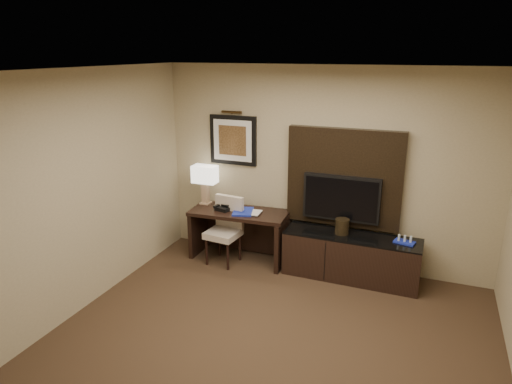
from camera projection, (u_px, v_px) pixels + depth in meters
The scene contains 17 objects.
floor at pixel (254, 370), 4.28m from camera, with size 4.50×5.00×0.01m, color #352417.
ceiling at pixel (253, 74), 3.47m from camera, with size 4.50×5.00×0.01m, color silver.
wall_back at pixel (323, 169), 6.10m from camera, with size 4.50×0.01×2.70m, color tan.
wall_left at pixel (50, 206), 4.66m from camera, with size 0.01×5.00×2.70m, color tan.
desk at pixel (239, 235), 6.46m from camera, with size 1.35×0.58×0.72m, color black.
credenza at pixel (351, 257), 5.93m from camera, with size 1.73×0.48×0.60m, color black.
tv_wall_panel at pixel (344, 178), 5.96m from camera, with size 1.50×0.12×1.30m, color black.
tv at pixel (341, 198), 5.95m from camera, with size 1.00×0.08×0.60m, color black.
artwork at pixel (233, 140), 6.44m from camera, with size 0.70×0.04×0.70m, color black.
picture_light at pixel (232, 112), 6.29m from camera, with size 0.04×0.04×0.30m, color #3B2812.
desk_chair at pixel (223, 233), 6.32m from camera, with size 0.42×0.49×0.89m, color beige, non-canonical shape.
table_lamp at pixel (205, 185), 6.58m from camera, with size 0.34×0.20×0.56m, color tan, non-canonical shape.
desk_phone at pixel (224, 207), 6.38m from camera, with size 0.20×0.18×0.10m, color black, non-canonical shape.
blue_folder at pixel (243, 212), 6.30m from camera, with size 0.26×0.35×0.02m, color #172799.
book at pixel (248, 205), 6.24m from camera, with size 0.18×0.02×0.24m, color #AFA889.
ice_bucket at pixel (342, 226), 5.87m from camera, with size 0.18×0.18×0.20m, color black.
minibar_tray at pixel (405, 240), 5.61m from camera, with size 0.25×0.15×0.09m, color #1A29A9, non-canonical shape.
Camera 1 is at (1.33, -3.33, 2.87)m, focal length 32.00 mm.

